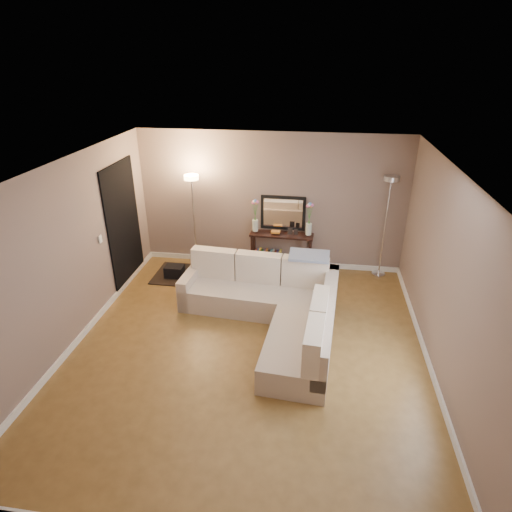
# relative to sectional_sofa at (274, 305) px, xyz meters

# --- Properties ---
(floor) EXTENTS (5.00, 5.50, 0.01)m
(floor) POSITION_rel_sectional_sofa_xyz_m (-0.30, -0.70, -0.33)
(floor) COLOR olive
(floor) RESTS_ON ground
(ceiling) EXTENTS (5.00, 5.50, 0.01)m
(ceiling) POSITION_rel_sectional_sofa_xyz_m (-0.30, -0.70, 2.28)
(ceiling) COLOR white
(ceiling) RESTS_ON ground
(wall_back) EXTENTS (5.00, 0.02, 2.60)m
(wall_back) POSITION_rel_sectional_sofa_xyz_m (-0.30, 2.06, 0.97)
(wall_back) COLOR gray
(wall_back) RESTS_ON ground
(wall_front) EXTENTS (5.00, 0.02, 2.60)m
(wall_front) POSITION_rel_sectional_sofa_xyz_m (-0.30, -3.46, 0.97)
(wall_front) COLOR gray
(wall_front) RESTS_ON ground
(wall_left) EXTENTS (0.02, 5.50, 2.60)m
(wall_left) POSITION_rel_sectional_sofa_xyz_m (-2.81, -0.70, 0.97)
(wall_left) COLOR gray
(wall_left) RESTS_ON ground
(wall_right) EXTENTS (0.02, 5.50, 2.60)m
(wall_right) POSITION_rel_sectional_sofa_xyz_m (2.21, -0.70, 0.97)
(wall_right) COLOR gray
(wall_right) RESTS_ON ground
(baseboard_back) EXTENTS (5.00, 0.03, 0.10)m
(baseboard_back) POSITION_rel_sectional_sofa_xyz_m (-0.30, 2.03, -0.28)
(baseboard_back) COLOR white
(baseboard_back) RESTS_ON ground
(baseboard_left) EXTENTS (0.03, 5.50, 0.10)m
(baseboard_left) POSITION_rel_sectional_sofa_xyz_m (-2.78, -0.70, -0.28)
(baseboard_left) COLOR white
(baseboard_left) RESTS_ON ground
(baseboard_right) EXTENTS (0.03, 5.50, 0.10)m
(baseboard_right) POSITION_rel_sectional_sofa_xyz_m (2.19, -0.70, -0.28)
(baseboard_right) COLOR white
(baseboard_right) RESTS_ON ground
(doorway) EXTENTS (0.02, 1.20, 2.20)m
(doorway) POSITION_rel_sectional_sofa_xyz_m (-2.78, 1.00, 0.77)
(doorway) COLOR black
(doorway) RESTS_ON ground
(switch_plate) EXTENTS (0.02, 0.08, 0.12)m
(switch_plate) POSITION_rel_sectional_sofa_xyz_m (-2.78, 0.15, 0.87)
(switch_plate) COLOR white
(switch_plate) RESTS_ON ground
(sectional_sofa) EXTENTS (2.57, 2.60, 0.88)m
(sectional_sofa) POSITION_rel_sectional_sofa_xyz_m (0.00, 0.00, 0.00)
(sectional_sofa) COLOR beige
(sectional_sofa) RESTS_ON floor
(throw_blanket) EXTENTS (0.65, 0.39, 0.08)m
(throw_blanket) POSITION_rel_sectional_sofa_xyz_m (0.49, 0.57, 0.61)
(throw_blanket) COLOR #808CA5
(throw_blanket) RESTS_ON sectional_sofa
(console_table) EXTENTS (1.21, 0.37, 0.74)m
(console_table) POSITION_rel_sectional_sofa_xyz_m (-0.14, 1.87, 0.09)
(console_table) COLOR black
(console_table) RESTS_ON floor
(leaning_mirror) EXTENTS (0.85, 0.07, 0.66)m
(leaning_mirror) POSITION_rel_sectional_sofa_xyz_m (-0.06, 2.02, 0.78)
(leaning_mirror) COLOR black
(leaning_mirror) RESTS_ON console_table
(table_decor) EXTENTS (0.51, 0.12, 0.12)m
(table_decor) POSITION_rel_sectional_sofa_xyz_m (-0.07, 1.83, 0.47)
(table_decor) COLOR orange
(table_decor) RESTS_ON console_table
(flower_vase_left) EXTENTS (0.14, 0.11, 0.63)m
(flower_vase_left) POSITION_rel_sectional_sofa_xyz_m (-0.57, 1.89, 0.70)
(flower_vase_left) COLOR silver
(flower_vase_left) RESTS_ON console_table
(flower_vase_right) EXTENTS (0.14, 0.11, 0.63)m
(flower_vase_right) POSITION_rel_sectional_sofa_xyz_m (0.44, 1.85, 0.70)
(flower_vase_right) COLOR silver
(flower_vase_right) RESTS_ON console_table
(floor_lamp_lit) EXTENTS (0.27, 0.27, 1.86)m
(floor_lamp_lit) POSITION_rel_sectional_sofa_xyz_m (-1.70, 1.68, 0.99)
(floor_lamp_lit) COLOR silver
(floor_lamp_lit) RESTS_ON floor
(floor_lamp_unlit) EXTENTS (0.30, 0.30, 1.93)m
(floor_lamp_unlit) POSITION_rel_sectional_sofa_xyz_m (1.81, 1.88, 1.03)
(floor_lamp_unlit) COLOR silver
(floor_lamp_unlit) RESTS_ON floor
(charcoal_rug) EXTENTS (1.22, 0.92, 0.02)m
(charcoal_rug) POSITION_rel_sectional_sofa_xyz_m (-1.81, 1.33, -0.32)
(charcoal_rug) COLOR black
(charcoal_rug) RESTS_ON floor
(black_bag) EXTENTS (0.35, 0.25, 0.22)m
(black_bag) POSITION_rel_sectional_sofa_xyz_m (-2.01, 1.23, -0.21)
(black_bag) COLOR black
(black_bag) RESTS_ON charcoal_rug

